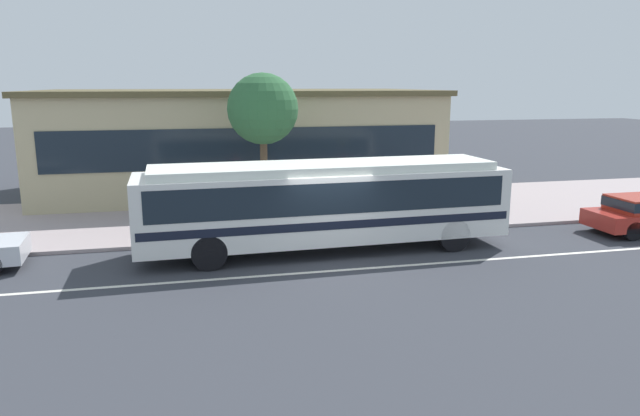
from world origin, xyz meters
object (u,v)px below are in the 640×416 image
pedestrian_walking_along_curb (416,201)px  pedestrian_waiting_near_sign (262,207)px  transit_bus (325,200)px  street_tree_near_stop (263,110)px  bus_stop_sign (414,183)px  pedestrian_standing_by_tree (328,204)px

pedestrian_walking_along_curb → pedestrian_waiting_near_sign: bearing=-179.2°
transit_bus → street_tree_near_stop: street_tree_near_stop is taller
pedestrian_waiting_near_sign → transit_bus: bearing=-45.8°
transit_bus → bus_stop_sign: size_ratio=4.70×
pedestrian_waiting_near_sign → pedestrian_standing_by_tree: bearing=-0.3°
pedestrian_waiting_near_sign → pedestrian_walking_along_curb: 5.44m
pedestrian_standing_by_tree → pedestrian_waiting_near_sign: bearing=179.7°
pedestrian_waiting_near_sign → pedestrian_walking_along_curb: bearing=0.8°
pedestrian_waiting_near_sign → bus_stop_sign: bearing=1.7°
transit_bus → pedestrian_waiting_near_sign: bearing=134.2°
pedestrian_walking_along_curb → street_tree_near_stop: bearing=151.5°
bus_stop_sign → street_tree_near_stop: 6.11m
pedestrian_waiting_near_sign → bus_stop_sign: 5.42m
transit_bus → pedestrian_waiting_near_sign: 2.51m
street_tree_near_stop → transit_bus: bearing=-74.5°
transit_bus → pedestrian_waiting_near_sign: (-1.72, 1.76, -0.51)m
pedestrian_walking_along_curb → street_tree_near_stop: (-4.99, 2.71, 3.10)m
pedestrian_standing_by_tree → bus_stop_sign: bus_stop_sign is taller
pedestrian_standing_by_tree → bus_stop_sign: size_ratio=0.70×
pedestrian_waiting_near_sign → bus_stop_sign: (5.39, 0.16, 0.59)m
pedestrian_standing_by_tree → street_tree_near_stop: (-1.79, 2.79, 3.03)m
pedestrian_waiting_near_sign → street_tree_near_stop: bearing=80.7°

